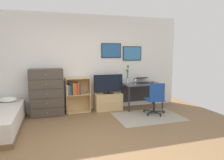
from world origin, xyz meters
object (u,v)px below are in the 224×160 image
object	(u,v)px
office_chair	(156,98)
bamboo_vase	(128,75)
wine_glass	(136,80)
bookshelf	(76,92)
television	(108,84)
tv_stand	(108,102)
desk	(141,87)
laptop	(142,81)
dresser	(47,92)
computer_mouse	(152,83)

from	to	relation	value
office_chair	bamboo_vase	xyz separation A→B (m)	(-0.43, 0.93, 0.51)
wine_glass	bookshelf	bearing A→B (deg)	171.25
television	office_chair	distance (m)	1.37
tv_stand	desk	size ratio (longest dim) A/B	0.70
desk	laptop	bearing A→B (deg)	37.29
tv_stand	dresser	bearing A→B (deg)	-179.49
television	office_chair	size ratio (longest dim) A/B	0.98
tv_stand	computer_mouse	size ratio (longest dim) A/B	7.48
bookshelf	office_chair	xyz separation A→B (m)	(1.97, -0.88, -0.10)
dresser	wine_glass	size ratio (longest dim) A/B	6.87
bookshelf	computer_mouse	distance (m)	2.26
laptop	wine_glass	xyz separation A→B (m)	(-0.31, -0.22, 0.07)
wine_glass	computer_mouse	bearing A→B (deg)	6.68
dresser	desk	size ratio (longest dim) A/B	1.11
laptop	bamboo_vase	xyz separation A→B (m)	(-0.44, 0.09, 0.16)
dresser	tv_stand	size ratio (longest dim) A/B	1.59
office_chair	computer_mouse	size ratio (longest dim) A/B	8.27
desk	wine_glass	bearing A→B (deg)	-145.72
television	desk	world-z (taller)	television
desk	office_chair	distance (m)	0.81
bookshelf	laptop	world-z (taller)	bookshelf
bamboo_vase	dresser	bearing A→B (deg)	-177.14
bamboo_vase	television	bearing A→B (deg)	-169.05
bamboo_vase	wine_glass	size ratio (longest dim) A/B	2.94
television	laptop	world-z (taller)	television
office_chair	computer_mouse	world-z (taller)	office_chair
dresser	television	world-z (taller)	dresser
office_chair	wine_glass	bearing A→B (deg)	125.52
dresser	computer_mouse	bearing A→B (deg)	-2.36
dresser	computer_mouse	world-z (taller)	dresser
television	office_chair	world-z (taller)	television
tv_stand	office_chair	distance (m)	1.37
dresser	wine_glass	world-z (taller)	dresser
computer_mouse	laptop	bearing A→B (deg)	150.81
office_chair	laptop	bearing A→B (deg)	99.06
desk	bamboo_vase	bearing A→B (deg)	160.66
dresser	bookshelf	bearing A→B (deg)	4.80
desk	computer_mouse	size ratio (longest dim) A/B	10.72
tv_stand	laptop	xyz separation A→B (m)	(1.07, 0.01, 0.57)
computer_mouse	bookshelf	bearing A→B (deg)	175.17
office_chair	bamboo_vase	bearing A→B (deg)	124.33
tv_stand	wine_glass	distance (m)	1.01
computer_mouse	desk	bearing A→B (deg)	161.72
bookshelf	office_chair	bearing A→B (deg)	-24.02
desk	bamboo_vase	xyz separation A→B (m)	(-0.38, 0.13, 0.36)
dresser	laptop	distance (m)	2.76
bookshelf	bamboo_vase	distance (m)	1.60
desk	bamboo_vase	size ratio (longest dim) A/B	2.11
laptop	computer_mouse	size ratio (longest dim) A/B	4.29
dresser	desk	xyz separation A→B (m)	(2.69, -0.02, -0.01)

